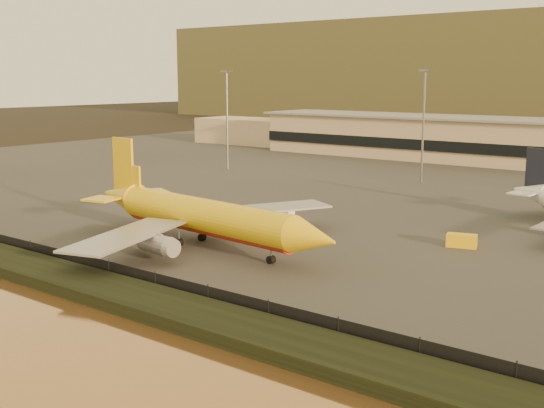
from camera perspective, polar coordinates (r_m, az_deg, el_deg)
The scene contains 9 objects.
ground at distance 88.18m, azimuth -4.38°, elevation -5.16°, with size 900.00×900.00×0.00m, color black.
embankment at distance 76.75m, azimuth -12.95°, elevation -7.26°, with size 320.00×7.00×1.40m, color black.
tarmac at distance 169.62m, azimuth 17.58°, elevation 2.00°, with size 320.00×220.00×0.20m, color #2D2D2D.
perimeter_fence at distance 79.04m, azimuth -10.73°, elevation -6.20°, with size 300.00×0.05×2.20m, color black.
terminal_building at distance 202.41m, azimuth 16.81°, elevation 5.10°, with size 202.00×25.00×12.60m.
apron_light_masts at distance 144.47m, azimuth 20.78°, elevation 6.64°, with size 152.20×12.20×25.40m.
dhl_cargo_jet at distance 96.63m, azimuth -5.88°, elevation -1.07°, with size 47.88×46.65×14.29m.
gse_vehicle_yellow at distance 99.94m, azimuth 15.58°, elevation -2.97°, with size 4.16×1.87×1.87m, color #DCB30B.
gse_vehicle_white at distance 117.48m, azimuth 0.88°, elevation -0.61°, with size 4.05×1.82×1.82m, color silver.
Camera 1 is at (56.92, -63.02, 23.78)m, focal length 45.00 mm.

